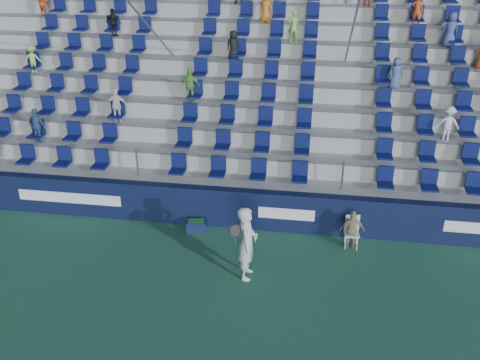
{
  "coord_description": "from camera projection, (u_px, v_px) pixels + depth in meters",
  "views": [
    {
      "loc": [
        2.12,
        -10.13,
        8.3
      ],
      "look_at": [
        0.2,
        2.8,
        1.7
      ],
      "focal_mm": 40.0,
      "sensor_mm": 36.0,
      "label": 1
    }
  ],
  "objects": [
    {
      "name": "ground",
      "position": [
        215.0,
        293.0,
        12.97
      ],
      "size": [
        70.0,
        70.0,
        0.0
      ],
      "primitive_type": "plane",
      "color": "#2B6448",
      "rests_on": "ground"
    },
    {
      "name": "line_judge_chair",
      "position": [
        352.0,
        229.0,
        14.63
      ],
      "size": [
        0.43,
        0.44,
        0.9
      ],
      "color": "white",
      "rests_on": "ground"
    },
    {
      "name": "line_judge",
      "position": [
        352.0,
        230.0,
        14.48
      ],
      "size": [
        0.68,
        0.32,
        1.13
      ],
      "primitive_type": "imported",
      "rotation": [
        0.0,
        0.0,
        3.21
      ],
      "color": "tan",
      "rests_on": "ground"
    },
    {
      "name": "tennis_player",
      "position": [
        247.0,
        243.0,
        13.15
      ],
      "size": [
        0.69,
        0.73,
        1.97
      ],
      "color": "silver",
      "rests_on": "ground"
    },
    {
      "name": "grandstand",
      "position": [
        257.0,
        102.0,
        19.28
      ],
      "size": [
        24.0,
        8.17,
        6.63
      ],
      "color": "#A0A09B",
      "rests_on": "ground"
    },
    {
      "name": "sponsor_wall",
      "position": [
        235.0,
        208.0,
        15.48
      ],
      "size": [
        24.0,
        0.32,
        1.2
      ],
      "color": "#0E1534",
      "rests_on": "ground"
    },
    {
      "name": "ball_bin",
      "position": [
        196.0,
        225.0,
        15.46
      ],
      "size": [
        0.62,
        0.47,
        0.32
      ],
      "color": "#101C3C",
      "rests_on": "ground"
    }
  ]
}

